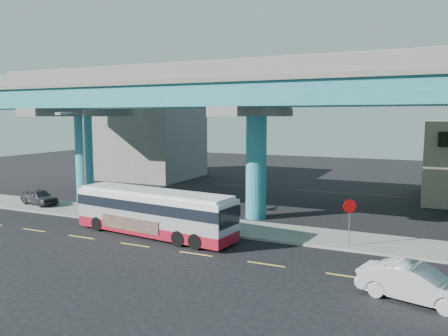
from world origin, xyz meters
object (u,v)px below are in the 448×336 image
at_px(street_lamp, 79,148).
at_px(sedan, 416,283).
at_px(parked_car, 39,197).
at_px(transit_bus, 154,211).
at_px(stop_sign, 350,212).

bearing_deg(street_lamp, sedan, -13.69).
distance_m(sedan, parked_car, 29.69).
xyz_separation_m(transit_bus, street_lamp, (-7.22, 1.50, 3.59)).
height_order(sedan, street_lamp, street_lamp).
relative_size(transit_bus, sedan, 2.39).
relative_size(sedan, street_lamp, 0.61).
distance_m(sedan, street_lamp, 23.36).
bearing_deg(transit_bus, stop_sign, 18.09).
height_order(parked_car, stop_sign, stop_sign).
xyz_separation_m(sedan, stop_sign, (-3.55, 6.17, 1.35)).
bearing_deg(sedan, street_lamp, 90.90).
xyz_separation_m(transit_bus, sedan, (15.06, -3.92, -0.82)).
distance_m(transit_bus, parked_car, 14.14).
relative_size(sedan, stop_sign, 1.77).
xyz_separation_m(transit_bus, stop_sign, (11.52, 2.24, 0.53)).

